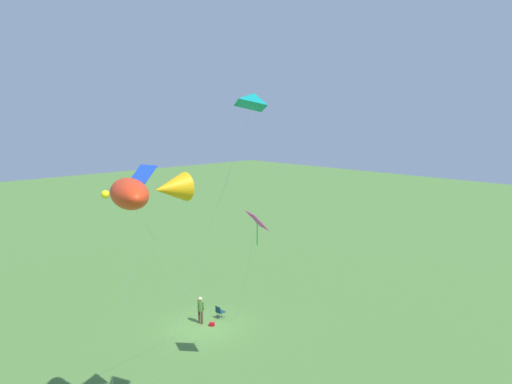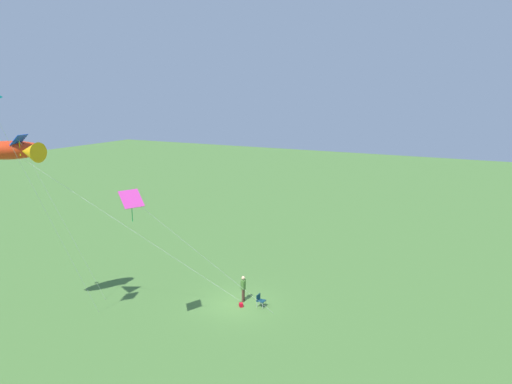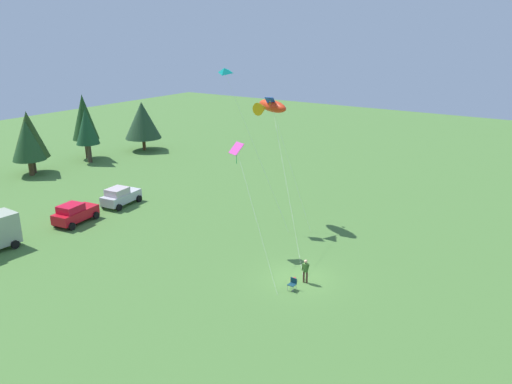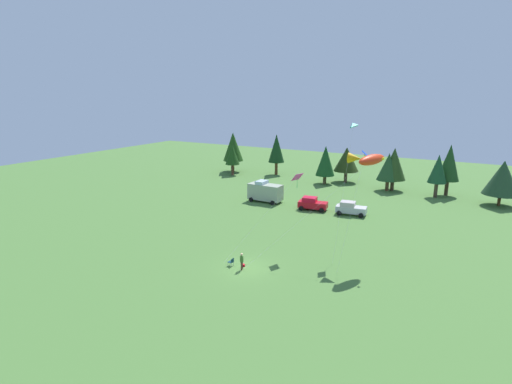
{
  "view_description": "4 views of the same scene",
  "coord_description": "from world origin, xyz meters",
  "px_view_note": "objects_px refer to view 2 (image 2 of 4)",
  "views": [
    {
      "loc": [
        18.02,
        23.18,
        13.06
      ],
      "look_at": [
        -2.02,
        2.53,
        8.54
      ],
      "focal_mm": 35.0,
      "sensor_mm": 36.0,
      "label": 1
    },
    {
      "loc": [
        -15.05,
        26.27,
        13.71
      ],
      "look_at": [
        -2.43,
        1.92,
        8.02
      ],
      "focal_mm": 35.0,
      "sensor_mm": 36.0,
      "label": 2
    },
    {
      "loc": [
        -28.01,
        -15.04,
        16.83
      ],
      "look_at": [
        0.7,
        4.14,
        5.56
      ],
      "focal_mm": 35.0,
      "sensor_mm": 36.0,
      "label": 3
    },
    {
      "loc": [
        18.68,
        -31.33,
        16.81
      ],
      "look_at": [
        -1.24,
        4.13,
        6.7
      ],
      "focal_mm": 28.0,
      "sensor_mm": 36.0,
      "label": 4
    }
  ],
  "objects_px": {
    "person_kite_flyer": "(243,287)",
    "kite_large_fish": "(14,151)",
    "backpack_on_grass": "(241,305)",
    "kite_diamond_blue": "(23,148)",
    "folding_chair": "(260,299)",
    "kite_diamond_rainbow": "(135,202)"
  },
  "relations": [
    {
      "from": "kite_diamond_rainbow",
      "to": "kite_diamond_blue",
      "type": "relative_size",
      "value": 0.76
    },
    {
      "from": "person_kite_flyer",
      "to": "kite_large_fish",
      "type": "relative_size",
      "value": 0.16
    },
    {
      "from": "kite_large_fish",
      "to": "kite_diamond_blue",
      "type": "height_order",
      "value": "kite_diamond_blue"
    },
    {
      "from": "person_kite_flyer",
      "to": "backpack_on_grass",
      "type": "distance_m",
      "value": 1.23
    },
    {
      "from": "person_kite_flyer",
      "to": "kite_diamond_blue",
      "type": "xyz_separation_m",
      "value": [
        9.05,
        8.54,
        9.53
      ]
    },
    {
      "from": "backpack_on_grass",
      "to": "kite_diamond_blue",
      "type": "height_order",
      "value": "kite_diamond_blue"
    },
    {
      "from": "person_kite_flyer",
      "to": "kite_diamond_rainbow",
      "type": "distance_m",
      "value": 10.39
    },
    {
      "from": "person_kite_flyer",
      "to": "kite_large_fish",
      "type": "xyz_separation_m",
      "value": [
        9.32,
        8.89,
        9.39
      ]
    },
    {
      "from": "person_kite_flyer",
      "to": "kite_diamond_blue",
      "type": "bearing_deg",
      "value": -148.99
    },
    {
      "from": "kite_large_fish",
      "to": "person_kite_flyer",
      "type": "bearing_deg",
      "value": -136.35
    },
    {
      "from": "folding_chair",
      "to": "kite_large_fish",
      "type": "xyz_separation_m",
      "value": [
        10.67,
        8.65,
        9.92
      ]
    },
    {
      "from": "backpack_on_grass",
      "to": "kite_diamond_blue",
      "type": "bearing_deg",
      "value": 39.79
    },
    {
      "from": "kite_diamond_rainbow",
      "to": "kite_diamond_blue",
      "type": "distance_m",
      "value": 7.33
    },
    {
      "from": "backpack_on_grass",
      "to": "folding_chair",
      "type": "bearing_deg",
      "value": -153.3
    },
    {
      "from": "person_kite_flyer",
      "to": "folding_chair",
      "type": "height_order",
      "value": "person_kite_flyer"
    },
    {
      "from": "backpack_on_grass",
      "to": "kite_diamond_blue",
      "type": "relative_size",
      "value": 0.03
    },
    {
      "from": "folding_chair",
      "to": "kite_diamond_blue",
      "type": "distance_m",
      "value": 16.69
    },
    {
      "from": "person_kite_flyer",
      "to": "folding_chair",
      "type": "relative_size",
      "value": 2.12
    },
    {
      "from": "person_kite_flyer",
      "to": "kite_large_fish",
      "type": "distance_m",
      "value": 15.94
    },
    {
      "from": "backpack_on_grass",
      "to": "kite_diamond_rainbow",
      "type": "distance_m",
      "value": 10.57
    },
    {
      "from": "kite_diamond_rainbow",
      "to": "folding_chair",
      "type": "bearing_deg",
      "value": -116.95
    },
    {
      "from": "kite_large_fish",
      "to": "kite_diamond_rainbow",
      "type": "xyz_separation_m",
      "value": [
        -7.03,
        -1.49,
        -2.46
      ]
    }
  ]
}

